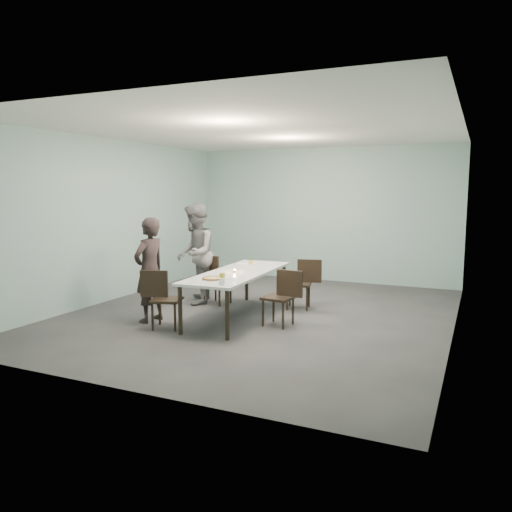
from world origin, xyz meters
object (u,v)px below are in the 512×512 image
at_px(chair_far_right, 303,280).
at_px(side_plate, 230,278).
at_px(amber_tumbler, 251,262).
at_px(tealight, 234,271).
at_px(beer_glass, 222,278).
at_px(chair_near_right, 283,294).
at_px(table, 238,275).
at_px(chair_far_left, 214,276).
at_px(water_tumbler, 222,282).
at_px(diner_near, 150,270).
at_px(chair_near_left, 161,295).
at_px(diner_far, 195,254).
at_px(pizza, 213,278).

distance_m(chair_far_right, side_plate, 1.71).
bearing_deg(amber_tumbler, tealight, -82.42).
bearing_deg(beer_glass, chair_far_right, 75.78).
relative_size(chair_near_right, beer_glass, 5.80).
height_order(table, chair_near_right, chair_near_right).
xyz_separation_m(table, chair_far_left, (-0.86, 0.72, -0.19)).
distance_m(chair_far_right, water_tumbler, 2.15).
bearing_deg(chair_far_left, water_tumbler, -49.84).
bearing_deg(chair_far_right, table, 39.64).
bearing_deg(diner_near, chair_near_left, 65.81).
distance_m(beer_glass, tealight, 0.98).
distance_m(chair_near_left, side_plate, 1.06).
bearing_deg(diner_near, chair_near_right, 114.55).
relative_size(chair_near_right, amber_tumbler, 10.88).
relative_size(diner_far, pizza, 5.35).
bearing_deg(chair_near_right, diner_near, 22.30).
xyz_separation_m(chair_near_right, diner_far, (-2.02, 0.80, 0.41)).
height_order(side_plate, water_tumbler, water_tumbler).
xyz_separation_m(chair_far_right, pizza, (-0.78, -1.80, 0.27)).
xyz_separation_m(pizza, side_plate, (0.18, 0.21, -0.01)).
bearing_deg(chair_near_right, side_plate, 34.89).
xyz_separation_m(diner_far, side_plate, (1.33, -1.19, -0.15)).
distance_m(chair_far_right, tealight, 1.36).
bearing_deg(tealight, side_plate, -69.56).
bearing_deg(diner_far, diner_near, -23.37).
relative_size(table, diner_near, 1.61).
relative_size(beer_glass, amber_tumbler, 1.88).
bearing_deg(chair_far_left, tealight, -36.40).
height_order(pizza, side_plate, pizza).
xyz_separation_m(pizza, beer_glass, (0.27, -0.21, 0.06)).
distance_m(chair_far_right, amber_tumbler, 0.97).
xyz_separation_m(chair_far_left, amber_tumbler, (0.72, 0.05, 0.29)).
distance_m(chair_near_left, diner_far, 1.73).
bearing_deg(beer_glass, table, 104.09).
distance_m(table, diner_near, 1.41).
height_order(diner_near, pizza, diner_near).
relative_size(pizza, water_tumbler, 3.78).
bearing_deg(pizza, chair_near_right, 34.66).
xyz_separation_m(chair_near_left, chair_near_right, (1.62, 0.84, 0.00)).
bearing_deg(chair_far_left, diner_far, -148.19).
distance_m(chair_near_right, diner_far, 2.21).
relative_size(chair_near_right, side_plate, 4.83).
xyz_separation_m(chair_far_right, water_tumbler, (-0.47, -2.08, 0.29)).
bearing_deg(chair_near_left, table, 36.49).
height_order(side_plate, tealight, tealight).
distance_m(chair_near_right, pizza, 1.09).
height_order(table, chair_far_left, chair_far_left).
height_order(chair_far_left, pizza, chair_far_left).
height_order(chair_far_left, beer_glass, beer_glass).
bearing_deg(chair_far_right, chair_near_left, 40.72).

